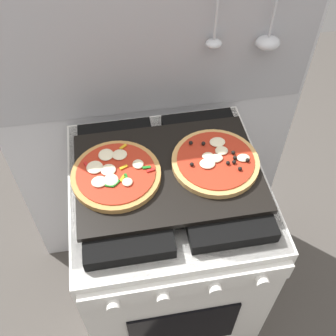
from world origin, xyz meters
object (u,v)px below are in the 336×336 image
stove (168,249)px  baking_tray (168,172)px  pizza_left (116,173)px  pizza_right (216,161)px

stove → baking_tray: 0.46m
baking_tray → pizza_left: (-0.15, 0.00, 0.02)m
stove → baking_tray: bearing=90.0°
baking_tray → pizza_left: bearing=178.1°
pizza_left → pizza_right: (0.29, -0.00, -0.00)m
pizza_left → stove: bearing=-2.5°
pizza_left → pizza_right: size_ratio=1.00×
stove → pizza_left: bearing=177.5°
stove → pizza_right: pizza_right is taller
baking_tray → pizza_left: size_ratio=2.09×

